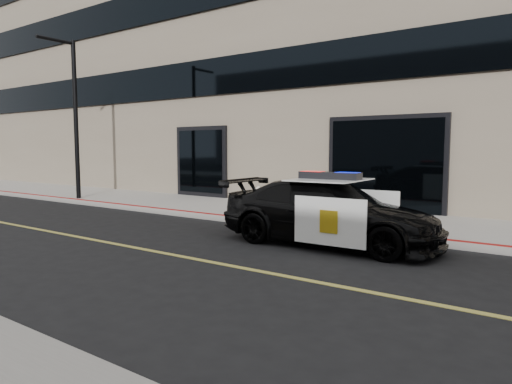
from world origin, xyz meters
The scene contains 6 objects.
ground centered at (0.00, 0.00, 0.00)m, with size 120.00×120.00×0.00m, color black.
sidewalk_n centered at (0.00, 5.25, 0.07)m, with size 60.00×3.50×0.15m, color gray.
building_n centered at (0.00, 10.50, 6.00)m, with size 60.00×7.00×12.00m, color #756856.
police_car centered at (-0.54, 2.49, 0.66)m, with size 2.16×4.58×1.47m.
fire_hydrant centered at (-3.75, 4.57, 0.49)m, with size 0.33×0.46×0.74m.
street_light centered at (-11.14, 3.77, 3.21)m, with size 0.15×1.41×5.54m.
Camera 1 is at (3.50, -5.79, 1.94)m, focal length 32.00 mm.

